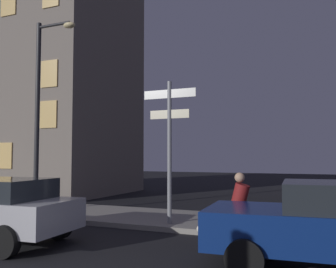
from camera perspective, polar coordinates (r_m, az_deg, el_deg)
The scene contains 5 objects.
sidewalk_kerb at distance 11.47m, azimuth 0.23°, elevation -12.96°, with size 40.00×3.04×0.14m, color gray.
signpost at distance 10.24m, azimuth 0.23°, elevation -0.76°, with size 1.54×0.12×3.91m.
street_lamp at distance 13.34m, azimuth -18.78°, elevation 5.11°, with size 1.59×0.28×6.42m.
cyclist at distance 8.43m, azimuth 11.34°, elevation -11.69°, with size 1.82×0.37×1.61m.
building_left_block at distance 22.57m, azimuth -19.37°, elevation 9.40°, with size 10.06×6.77×13.83m.
Camera 1 is at (4.40, -4.29, 1.96)m, focal length 39.67 mm.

